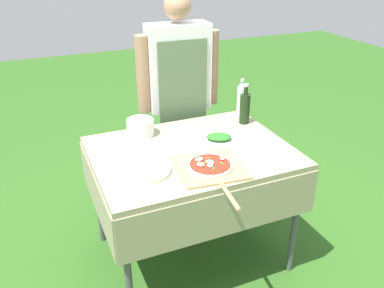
{
  "coord_description": "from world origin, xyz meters",
  "views": [
    {
      "loc": [
        -0.86,
        -2.02,
        1.96
      ],
      "look_at": [
        0.0,
        0.0,
        0.86
      ],
      "focal_mm": 38.0,
      "sensor_mm": 36.0,
      "label": 1
    }
  ],
  "objects_px": {
    "pizza_on_peel": "(211,167)",
    "oil_bottle": "(245,108)",
    "prep_table": "(192,162)",
    "herb_container": "(219,138)",
    "water_bottle": "(241,99)",
    "plate_stack": "(147,170)",
    "mixing_tub": "(140,127)",
    "person_cook": "(179,89)"
  },
  "relations": [
    {
      "from": "water_bottle",
      "to": "person_cook",
      "type": "bearing_deg",
      "value": 140.42
    },
    {
      "from": "oil_bottle",
      "to": "herb_container",
      "type": "relative_size",
      "value": 1.24
    },
    {
      "from": "water_bottle",
      "to": "plate_stack",
      "type": "height_order",
      "value": "water_bottle"
    },
    {
      "from": "person_cook",
      "to": "pizza_on_peel",
      "type": "height_order",
      "value": "person_cook"
    },
    {
      "from": "prep_table",
      "to": "herb_container",
      "type": "height_order",
      "value": "herb_container"
    },
    {
      "from": "prep_table",
      "to": "plate_stack",
      "type": "height_order",
      "value": "plate_stack"
    },
    {
      "from": "oil_bottle",
      "to": "plate_stack",
      "type": "xyz_separation_m",
      "value": [
        -0.83,
        -0.38,
        -0.1
      ]
    },
    {
      "from": "pizza_on_peel",
      "to": "oil_bottle",
      "type": "distance_m",
      "value": 0.71
    },
    {
      "from": "herb_container",
      "to": "pizza_on_peel",
      "type": "bearing_deg",
      "value": -123.7
    },
    {
      "from": "herb_container",
      "to": "mixing_tub",
      "type": "relative_size",
      "value": 1.28
    },
    {
      "from": "person_cook",
      "to": "oil_bottle",
      "type": "height_order",
      "value": "person_cook"
    },
    {
      "from": "pizza_on_peel",
      "to": "plate_stack",
      "type": "relative_size",
      "value": 2.36
    },
    {
      "from": "herb_container",
      "to": "mixing_tub",
      "type": "distance_m",
      "value": 0.52
    },
    {
      "from": "mixing_tub",
      "to": "person_cook",
      "type": "bearing_deg",
      "value": 39.33
    },
    {
      "from": "herb_container",
      "to": "plate_stack",
      "type": "xyz_separation_m",
      "value": [
        -0.54,
        -0.2,
        -0.01
      ]
    },
    {
      "from": "pizza_on_peel",
      "to": "plate_stack",
      "type": "distance_m",
      "value": 0.35
    },
    {
      "from": "plate_stack",
      "to": "mixing_tub",
      "type": "bearing_deg",
      "value": 77.46
    },
    {
      "from": "prep_table",
      "to": "person_cook",
      "type": "height_order",
      "value": "person_cook"
    },
    {
      "from": "prep_table",
      "to": "mixing_tub",
      "type": "distance_m",
      "value": 0.42
    },
    {
      "from": "herb_container",
      "to": "water_bottle",
      "type": "bearing_deg",
      "value": 42.99
    },
    {
      "from": "oil_bottle",
      "to": "herb_container",
      "type": "height_order",
      "value": "oil_bottle"
    },
    {
      "from": "prep_table",
      "to": "mixing_tub",
      "type": "relative_size",
      "value": 6.75
    },
    {
      "from": "oil_bottle",
      "to": "mixing_tub",
      "type": "bearing_deg",
      "value": 172.4
    },
    {
      "from": "pizza_on_peel",
      "to": "prep_table",
      "type": "bearing_deg",
      "value": 97.72
    },
    {
      "from": "oil_bottle",
      "to": "herb_container",
      "type": "xyz_separation_m",
      "value": [
        -0.29,
        -0.18,
        -0.09
      ]
    },
    {
      "from": "oil_bottle",
      "to": "plate_stack",
      "type": "distance_m",
      "value": 0.92
    },
    {
      "from": "oil_bottle",
      "to": "mixing_tub",
      "type": "relative_size",
      "value": 1.58
    },
    {
      "from": "water_bottle",
      "to": "mixing_tub",
      "type": "relative_size",
      "value": 1.54
    },
    {
      "from": "pizza_on_peel",
      "to": "plate_stack",
      "type": "bearing_deg",
      "value": 167.98
    },
    {
      "from": "herb_container",
      "to": "plate_stack",
      "type": "distance_m",
      "value": 0.58
    },
    {
      "from": "prep_table",
      "to": "pizza_on_peel",
      "type": "distance_m",
      "value": 0.28
    },
    {
      "from": "person_cook",
      "to": "mixing_tub",
      "type": "height_order",
      "value": "person_cook"
    },
    {
      "from": "pizza_on_peel",
      "to": "water_bottle",
      "type": "height_order",
      "value": "water_bottle"
    },
    {
      "from": "pizza_on_peel",
      "to": "water_bottle",
      "type": "distance_m",
      "value": 0.83
    },
    {
      "from": "prep_table",
      "to": "herb_container",
      "type": "relative_size",
      "value": 5.29
    },
    {
      "from": "person_cook",
      "to": "water_bottle",
      "type": "xyz_separation_m",
      "value": [
        0.36,
        -0.3,
        -0.03
      ]
    },
    {
      "from": "pizza_on_peel",
      "to": "person_cook",
      "type": "bearing_deg",
      "value": 85.81
    },
    {
      "from": "oil_bottle",
      "to": "water_bottle",
      "type": "height_order",
      "value": "oil_bottle"
    },
    {
      "from": "person_cook",
      "to": "water_bottle",
      "type": "relative_size",
      "value": 6.02
    },
    {
      "from": "prep_table",
      "to": "plate_stack",
      "type": "xyz_separation_m",
      "value": [
        -0.33,
        -0.15,
        0.09
      ]
    },
    {
      "from": "prep_table",
      "to": "herb_container",
      "type": "bearing_deg",
      "value": 14.02
    },
    {
      "from": "oil_bottle",
      "to": "pizza_on_peel",
      "type": "bearing_deg",
      "value": -135.01
    }
  ]
}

